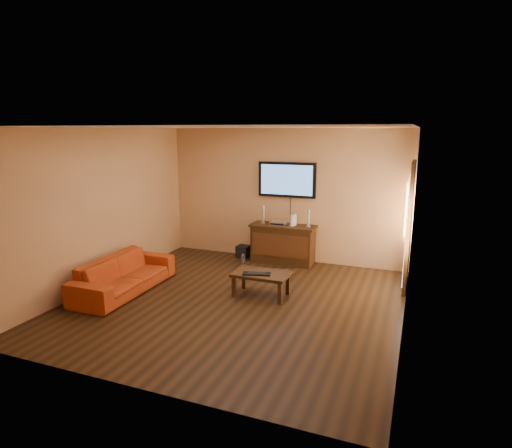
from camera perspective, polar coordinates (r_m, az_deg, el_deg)
The scene contains 14 objects.
ground_plane at distance 6.88m, azimuth -2.67°, elevation -10.32°, with size 5.00×5.00×0.00m, color black.
room_walls at distance 6.99m, azimuth -0.74°, elevation 4.44°, with size 5.00×5.00×5.00m.
french_door at distance 7.67m, azimuth 19.72°, elevation -0.42°, with size 0.07×1.02×2.22m.
media_console at distance 8.73m, azimuth 3.60°, elevation -2.64°, with size 1.32×0.50×0.78m.
television at distance 8.68m, azimuth 4.14°, elevation 5.91°, with size 1.19×0.08×0.71m.
coffee_table at distance 7.00m, azimuth 0.69°, elevation -6.96°, with size 0.90×0.54×0.39m.
sofa at distance 7.53m, azimuth -17.20°, elevation -5.72°, with size 1.98×0.58×0.77m, color #AE3A13.
speaker_left at distance 8.77m, azimuth 0.97°, elevation 1.19°, with size 0.10×0.10×0.37m.
speaker_right at distance 8.50m, azimuth 6.99°, elevation 0.69°, with size 0.10×0.10×0.35m.
av_receiver at distance 8.63m, azimuth 3.06°, elevation 0.10°, with size 0.32×0.23×0.07m, color silver.
game_console at distance 8.57m, azimuth 5.04°, elevation 0.53°, with size 0.05×0.17×0.23m, color white.
subwoofer at distance 9.14m, azimuth -1.72°, elevation -3.67°, with size 0.25×0.25×0.25m, color black.
bottle at distance 8.69m, azimuth -1.73°, elevation -4.71°, with size 0.07×0.07×0.22m.
keyboard at distance 6.90m, azimuth 0.09°, elevation -6.64°, with size 0.47×0.28×0.03m.
Camera 1 is at (2.58, -5.80, 2.66)m, focal length 30.00 mm.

